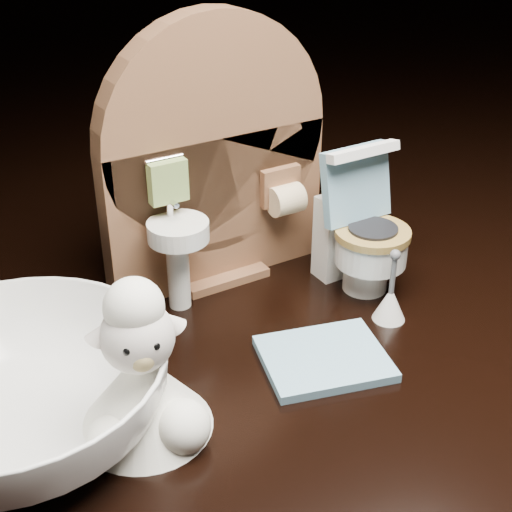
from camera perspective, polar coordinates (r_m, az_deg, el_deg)
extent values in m
cube|color=black|center=(0.40, 1.61, -11.73)|extent=(2.50, 2.50, 0.10)
cube|color=brown|center=(0.40, -3.22, 3.84)|extent=(0.13, 0.02, 0.09)
cylinder|color=brown|center=(0.38, -3.40, 9.67)|extent=(0.13, 0.02, 0.13)
cube|color=brown|center=(0.42, -3.07, -1.18)|extent=(0.05, 0.04, 0.01)
cylinder|color=white|center=(0.38, -6.24, -1.15)|extent=(0.01, 0.01, 0.04)
cylinder|color=white|center=(0.37, -6.25, 2.01)|extent=(0.03, 0.03, 0.01)
cylinder|color=silver|center=(0.37, -6.93, 3.94)|extent=(0.00, 0.00, 0.01)
cube|color=#809B4F|center=(0.36, -7.06, 5.93)|extent=(0.02, 0.01, 0.02)
cube|color=brown|center=(0.40, 1.97, 5.61)|extent=(0.02, 0.01, 0.02)
cylinder|color=beige|center=(0.40, 2.41, 4.53)|extent=(0.02, 0.02, 0.02)
cylinder|color=white|center=(0.40, 8.73, -1.42)|extent=(0.02, 0.02, 0.02)
cylinder|color=white|center=(0.39, 9.20, 0.57)|extent=(0.04, 0.04, 0.02)
cylinder|color=olive|center=(0.39, 9.32, 1.83)|extent=(0.04, 0.04, 0.00)
cube|color=white|center=(0.41, 7.02, 1.75)|extent=(0.03, 0.02, 0.05)
cube|color=#74A5BE|center=(0.39, 8.01, 5.71)|extent=(0.04, 0.01, 0.04)
cube|color=white|center=(0.38, 8.60, 8.25)|extent=(0.04, 0.01, 0.01)
cylinder|color=#7FAA34|center=(0.40, 8.34, 5.96)|extent=(0.01, 0.01, 0.01)
cube|color=#74A5BE|center=(0.35, 5.46, -8.17)|extent=(0.07, 0.06, 0.00)
cone|color=white|center=(0.38, 10.66, -3.74)|extent=(0.02, 0.02, 0.02)
cylinder|color=#59595B|center=(0.37, 10.91, -1.49)|extent=(0.00, 0.00, 0.02)
sphere|color=#59595B|center=(0.37, 11.08, 0.09)|extent=(0.01, 0.01, 0.01)
cone|color=white|center=(0.31, -9.08, -10.58)|extent=(0.06, 0.06, 0.04)
sphere|color=white|center=(0.30, -5.85, -13.40)|extent=(0.02, 0.02, 0.02)
sphere|color=white|center=(0.31, -11.53, -14.08)|extent=(0.02, 0.02, 0.02)
sphere|color=silver|center=(0.29, -9.48, -6.36)|extent=(0.03, 0.03, 0.03)
sphere|color=tan|center=(0.28, -9.10, -8.08)|extent=(0.01, 0.01, 0.01)
sphere|color=white|center=(0.28, -9.75, -4.05)|extent=(0.02, 0.02, 0.02)
cone|color=silver|center=(0.29, -12.31, -5.92)|extent=(0.02, 0.01, 0.01)
cone|color=silver|center=(0.29, -6.92, -5.10)|extent=(0.02, 0.01, 0.01)
sphere|color=black|center=(0.28, -10.26, -7.47)|extent=(0.00, 0.00, 0.00)
sphere|color=black|center=(0.28, -8.05, -7.13)|extent=(0.00, 0.00, 0.00)
imported|color=white|center=(0.32, -18.54, -10.64)|extent=(0.15, 0.15, 0.04)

